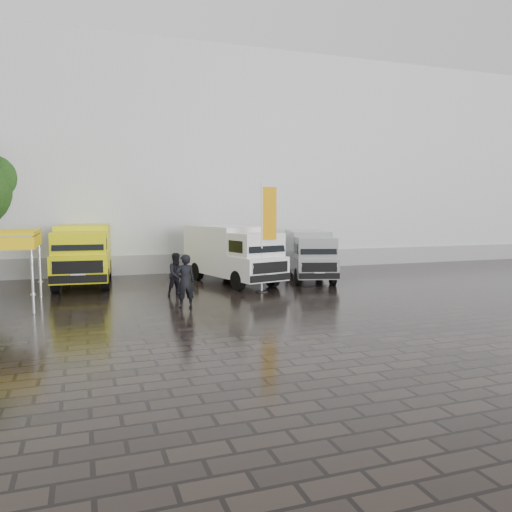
{
  "coord_description": "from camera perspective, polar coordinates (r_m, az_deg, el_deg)",
  "views": [
    {
      "loc": [
        -6.59,
        -18.03,
        3.37
      ],
      "look_at": [
        0.45,
        2.2,
        1.33
      ],
      "focal_mm": 35.0,
      "sensor_mm": 36.0,
      "label": 1
    }
  ],
  "objects": [
    {
      "name": "exhibition_hall",
      "position": [
        35.2,
        -5.09,
        9.7
      ],
      "size": [
        44.0,
        16.0,
        12.0
      ],
      "primitive_type": "cube",
      "color": "silver",
      "rests_on": "ground"
    },
    {
      "name": "van_yellow",
      "position": [
        23.26,
        -19.13,
        0.08
      ],
      "size": [
        2.62,
        5.87,
        2.64
      ],
      "primitive_type": null,
      "rotation": [
        0.0,
        0.0,
        -0.07
      ],
      "color": "#DADA0B",
      "rests_on": "ground"
    },
    {
      "name": "flagpole",
      "position": [
        20.11,
        1.14,
        2.74
      ],
      "size": [
        0.88,
        0.5,
        4.41
      ],
      "color": "black",
      "rests_on": "ground"
    },
    {
      "name": "van_silver",
      "position": [
        23.82,
        6.12,
        0.06
      ],
      "size": [
        3.18,
        5.59,
        2.3
      ],
      "primitive_type": null,
      "rotation": [
        0.0,
        0.0,
        -0.28
      ],
      "color": "#ADB1B2",
      "rests_on": "ground"
    },
    {
      "name": "hall_plinth",
      "position": [
        27.51,
        -0.9,
        -0.55
      ],
      "size": [
        44.0,
        0.15,
        1.0
      ],
      "primitive_type": "cube",
      "color": "gray",
      "rests_on": "ground"
    },
    {
      "name": "wheelie_bin",
      "position": [
        27.91,
        4.78,
        -0.56
      ],
      "size": [
        0.57,
        0.57,
        0.93
      ],
      "primitive_type": "cube",
      "rotation": [
        0.0,
        0.0,
        0.03
      ],
      "color": "black",
      "rests_on": "ground"
    },
    {
      "name": "ground",
      "position": [
        19.49,
        0.87,
        -4.52
      ],
      "size": [
        120.0,
        120.0,
        0.0
      ],
      "primitive_type": "plane",
      "color": "black",
      "rests_on": "ground"
    },
    {
      "name": "van_white",
      "position": [
        22.54,
        -2.73,
        0.12
      ],
      "size": [
        3.4,
        6.24,
        2.57
      ],
      "primitive_type": null,
      "rotation": [
        0.0,
        0.0,
        0.25
      ],
      "color": "white",
      "rests_on": "ground"
    },
    {
      "name": "person_front",
      "position": [
        17.07,
        -8.1,
        -2.87
      ],
      "size": [
        0.69,
        0.47,
        1.84
      ],
      "primitive_type": "imported",
      "rotation": [
        0.0,
        0.0,
        3.19
      ],
      "color": "black",
      "rests_on": "ground"
    },
    {
      "name": "person_tent",
      "position": [
        19.52,
        -9.0,
        -2.1
      ],
      "size": [
        0.97,
        0.86,
        1.67
      ],
      "primitive_type": "imported",
      "rotation": [
        0.0,
        0.0,
        0.32
      ],
      "color": "black",
      "rests_on": "ground"
    }
  ]
}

